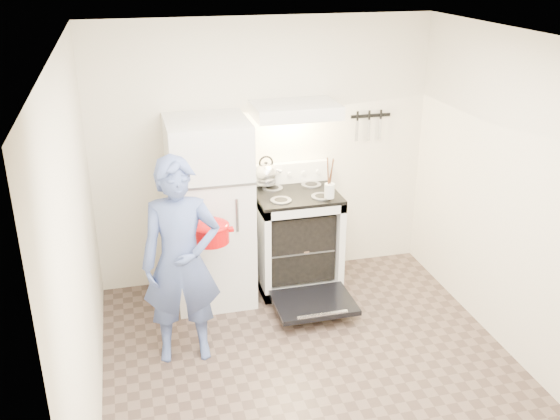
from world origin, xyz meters
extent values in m
plane|color=brown|center=(0.00, 0.00, 0.00)|extent=(3.60, 3.60, 0.00)
cube|color=beige|center=(0.00, 1.80, 1.25)|extent=(3.20, 0.02, 2.50)
cube|color=silver|center=(-0.58, 1.45, 0.85)|extent=(0.70, 0.70, 1.70)
cube|color=silver|center=(0.23, 1.48, 0.46)|extent=(0.76, 0.65, 0.92)
cube|color=black|center=(0.23, 1.48, 0.94)|extent=(0.76, 0.65, 0.03)
cube|color=silver|center=(0.23, 1.76, 1.05)|extent=(0.76, 0.07, 0.20)
cube|color=black|center=(0.23, 0.88, 0.12)|extent=(0.70, 0.54, 0.04)
cube|color=slate|center=(0.23, 1.48, 0.44)|extent=(0.60, 0.52, 0.01)
cube|color=silver|center=(0.23, 1.55, 1.71)|extent=(0.76, 0.50, 0.12)
cube|color=black|center=(1.05, 1.79, 1.55)|extent=(0.40, 0.02, 0.03)
cylinder|color=#916649|center=(0.26, 1.39, 0.45)|extent=(0.33, 0.33, 0.02)
cylinder|color=silver|center=(0.46, 1.22, 1.05)|extent=(0.11, 0.11, 0.13)
imported|color=#3C4F7F|center=(-0.93, 0.58, 0.83)|extent=(0.63, 0.44, 1.66)
camera|label=1|loc=(-1.25, -3.68, 3.03)|focal=40.00mm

